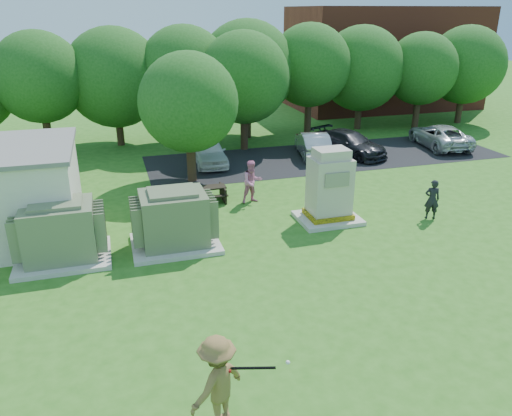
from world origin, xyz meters
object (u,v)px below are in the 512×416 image
object	(u,v)px
transformer_right	(174,220)
car_white	(209,151)
transformer_left	(60,233)
generator_cabinet	(329,190)
car_silver_a	(313,144)
batter	(218,383)
car_silver_b	(439,136)
picnic_table	(207,192)
person_by_generator	(432,199)
car_dark	(349,143)
person_at_picnic	(252,182)

from	to	relation	value
transformer_right	car_white	xyz separation A→B (m)	(3.17, 9.54, -0.28)
transformer_left	generator_cabinet	distance (m)	9.80
transformer_left	car_silver_a	xyz separation A→B (m)	(12.81, 9.44, -0.28)
batter	car_silver_b	world-z (taller)	batter
picnic_table	person_by_generator	bearing A→B (deg)	-28.22
car_silver_a	transformer_right	bearing A→B (deg)	57.97
person_by_generator	car_silver_b	world-z (taller)	person_by_generator
generator_cabinet	batter	bearing A→B (deg)	-125.56
transformer_right	batter	world-z (taller)	transformer_right
transformer_left	batter	xyz separation A→B (m)	(3.38, -8.36, 0.04)
batter	car_dark	size ratio (longest dim) A/B	0.43
transformer_left	generator_cabinet	bearing A→B (deg)	3.45
batter	car_silver_a	distance (m)	20.15
batter	person_at_picnic	distance (m)	12.41
transformer_left	car_silver_a	bearing A→B (deg)	36.39
picnic_table	car_dark	size ratio (longest dim) A/B	0.34
person_at_picnic	picnic_table	bearing A→B (deg)	153.38
generator_cabinet	car_dark	bearing A→B (deg)	58.89
car_silver_a	car_silver_b	xyz separation A→B (m)	(8.11, -0.28, -0.02)
picnic_table	car_white	bearing A→B (deg)	77.66
generator_cabinet	car_dark	size ratio (longest dim) A/B	0.62
batter	transformer_right	bearing A→B (deg)	-124.63
generator_cabinet	car_dark	xyz separation A→B (m)	(5.08, 8.42, -0.59)
person_by_generator	transformer_left	bearing A→B (deg)	18.89
transformer_right	person_by_generator	bearing A→B (deg)	-2.24
generator_cabinet	batter	distance (m)	11.01
car_silver_b	transformer_right	bearing A→B (deg)	35.73
car_silver_a	car_silver_b	bearing A→B (deg)	-170.06
car_silver_a	car_silver_b	world-z (taller)	car_silver_a
transformer_right	person_by_generator	xyz separation A→B (m)	(10.05, -0.39, -0.17)
generator_cabinet	car_white	world-z (taller)	generator_cabinet
picnic_table	person_by_generator	world-z (taller)	person_by_generator
generator_cabinet	picnic_table	distance (m)	5.39
transformer_left	car_silver_b	world-z (taller)	transformer_left
picnic_table	person_at_picnic	distance (m)	1.99
person_by_generator	picnic_table	bearing A→B (deg)	-7.69
batter	person_at_picnic	world-z (taller)	batter
car_silver_b	batter	bearing A→B (deg)	52.69
batter	car_white	bearing A→B (deg)	-133.47
transformer_left	car_white	world-z (taller)	transformer_left
picnic_table	car_white	distance (m)	5.73
transformer_right	picnic_table	world-z (taller)	transformer_right
car_dark	car_silver_b	distance (m)	6.06
transformer_right	car_silver_a	distance (m)	13.12
person_at_picnic	person_by_generator	bearing A→B (deg)	-39.09
batter	car_silver_a	xyz separation A→B (m)	(9.43, 17.80, -0.32)
picnic_table	batter	world-z (taller)	batter
car_white	car_dark	world-z (taller)	car_white
car_white	car_silver_a	distance (m)	5.94
generator_cabinet	car_silver_a	distance (m)	9.37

